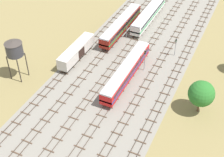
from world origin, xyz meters
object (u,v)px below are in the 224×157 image
(water_tower, at_px, (14,49))
(signal_post_nearest, at_px, (176,45))
(passenger_coach_centre_nearest, at_px, (127,71))
(signal_post_near, at_px, (127,28))
(passenger_coach_left_mid, at_px, (121,25))
(signal_post_mid, at_px, (145,58))
(passenger_coach_centre_left_midfar, at_px, (149,14))
(freight_boxcar_far_left_near, at_px, (77,51))

(water_tower, height_order, signal_post_nearest, water_tower)
(passenger_coach_centre_nearest, distance_m, signal_post_nearest, 16.08)
(passenger_coach_centre_nearest, relative_size, signal_post_near, 4.41)
(signal_post_nearest, bearing_deg, passenger_coach_left_mid, 165.14)
(passenger_coach_left_mid, bearing_deg, water_tower, -115.17)
(signal_post_near, relative_size, signal_post_mid, 0.86)
(passenger_coach_centre_nearest, xyz_separation_m, signal_post_nearest, (7.25, 14.34, 0.55))
(passenger_coach_centre_left_midfar, bearing_deg, signal_post_near, -102.33)
(freight_boxcar_far_left_near, distance_m, signal_post_nearest, 24.79)
(signal_post_near, bearing_deg, freight_boxcar_far_left_near, -116.29)
(freight_boxcar_far_left_near, xyz_separation_m, passenger_coach_centre_left_midfar, (9.66, 25.71, 0.16))
(freight_boxcar_far_left_near, bearing_deg, water_tower, -125.41)
(freight_boxcar_far_left_near, relative_size, signal_post_mid, 2.41)
(freight_boxcar_far_left_near, height_order, signal_post_mid, signal_post_mid)
(passenger_coach_left_mid, bearing_deg, signal_post_nearest, -14.86)
(freight_boxcar_far_left_near, distance_m, signal_post_near, 16.36)
(passenger_coach_left_mid, relative_size, signal_post_mid, 3.79)
(signal_post_near, bearing_deg, water_tower, -120.60)
(passenger_coach_left_mid, xyz_separation_m, signal_post_mid, (12.08, -13.66, 1.04))
(passenger_coach_centre_left_midfar, bearing_deg, passenger_coach_centre_nearest, -80.26)
(water_tower, height_order, signal_post_mid, water_tower)
(water_tower, distance_m, signal_post_mid, 29.67)
(passenger_coach_centre_left_midfar, bearing_deg, water_tower, -115.74)
(water_tower, distance_m, signal_post_nearest, 38.82)
(passenger_coach_centre_nearest, height_order, signal_post_near, signal_post_near)
(passenger_coach_centre_left_midfar, height_order, signal_post_nearest, signal_post_nearest)
(passenger_coach_centre_left_midfar, height_order, signal_post_near, signal_post_near)
(passenger_coach_centre_nearest, bearing_deg, water_tower, -157.48)
(passenger_coach_left_mid, height_order, signal_post_nearest, signal_post_nearest)
(passenger_coach_centre_nearest, bearing_deg, freight_boxcar_far_left_near, 170.48)
(passenger_coach_centre_nearest, distance_m, freight_boxcar_far_left_near, 14.69)
(water_tower, relative_size, signal_post_mid, 1.69)
(passenger_coach_left_mid, relative_size, signal_post_near, 4.41)
(passenger_coach_centre_nearest, height_order, signal_post_nearest, signal_post_nearest)
(passenger_coach_centre_left_midfar, bearing_deg, signal_post_nearest, -48.80)
(freight_boxcar_far_left_near, bearing_deg, signal_post_nearest, 28.73)
(water_tower, xyz_separation_m, signal_post_nearest, (30.24, 23.88, -4.75))
(freight_boxcar_far_left_near, height_order, water_tower, water_tower)
(freight_boxcar_far_left_near, height_order, passenger_coach_left_mid, passenger_coach_left_mid)
(passenger_coach_left_mid, height_order, passenger_coach_centre_left_midfar, same)
(passenger_coach_centre_nearest, distance_m, signal_post_near, 18.57)
(passenger_coach_centre_nearest, xyz_separation_m, passenger_coach_centre_left_midfar, (-4.83, 28.14, 0.00))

